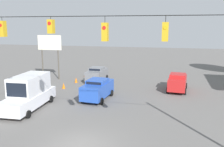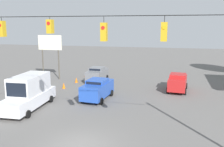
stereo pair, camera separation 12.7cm
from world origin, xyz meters
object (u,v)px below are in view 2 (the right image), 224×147
object	(u,v)px
traffic_cone_third	(50,93)
traffic_cone_farthest	(86,75)
traffic_cone_fourth	(64,86)
sedan_red_oncoming_far	(178,82)
box_truck_white_parked_shoulder	(29,92)
sedan_blue_withflow_mid	(98,89)
traffic_cone_second	(36,101)
roadside_billboard	(50,47)
sedan_grey_withflow_far	(97,74)
traffic_cone_fifth	(76,80)
traffic_cone_nearest	(11,114)
overhead_signal_span	(78,59)

from	to	relation	value
traffic_cone_third	traffic_cone_farthest	bearing A→B (deg)	-90.97
traffic_cone_fourth	sedan_red_oncoming_far	bearing A→B (deg)	-170.40
box_truck_white_parked_shoulder	traffic_cone_fourth	size ratio (longest dim) A/B	9.96
sedan_blue_withflow_mid	traffic_cone_farthest	world-z (taller)	sedan_blue_withflow_mid
traffic_cone_second	roadside_billboard	xyz separation A→B (m)	(4.12, -10.76, 3.99)
traffic_cone_third	box_truck_white_parked_shoulder	bearing A→B (deg)	91.89
box_truck_white_parked_shoulder	traffic_cone_fourth	distance (m)	7.26
traffic_cone_third	sedan_red_oncoming_far	bearing A→B (deg)	-157.07
sedan_grey_withflow_far	traffic_cone_second	bearing A→B (deg)	77.35
sedan_blue_withflow_mid	traffic_cone_fifth	xyz separation A→B (m)	(4.83, -6.28, -0.72)
sedan_grey_withflow_far	traffic_cone_third	size ratio (longest dim) A/B	6.37
traffic_cone_farthest	traffic_cone_second	bearing A→B (deg)	90.16
traffic_cone_nearest	traffic_cone_third	xyz separation A→B (m)	(0.08, -6.46, 0.00)
traffic_cone_second	traffic_cone_fourth	xyz separation A→B (m)	(0.19, -6.26, 0.00)
traffic_cone_fourth	roadside_billboard	world-z (taller)	roadside_billboard
box_truck_white_parked_shoulder	traffic_cone_third	size ratio (longest dim) A/B	9.96
box_truck_white_parked_shoulder	traffic_cone_fifth	size ratio (longest dim) A/B	9.96
overhead_signal_span	traffic_cone_fifth	size ratio (longest dim) A/B	29.86
sedan_red_oncoming_far	box_truck_white_parked_shoulder	xyz separation A→B (m)	(12.60, 9.32, 0.44)
traffic_cone_third	overhead_signal_span	bearing A→B (deg)	126.73
sedan_blue_withflow_mid	traffic_cone_fourth	xyz separation A→B (m)	(5.09, -3.11, -0.72)
overhead_signal_span	roadside_billboard	bearing A→B (deg)	-57.48
sedan_red_oncoming_far	traffic_cone_fourth	size ratio (longest dim) A/B	6.71
traffic_cone_third	sedan_blue_withflow_mid	bearing A→B (deg)	-178.62
traffic_cone_third	roadside_billboard	world-z (taller)	roadside_billboard
overhead_signal_span	sedan_blue_withflow_mid	xyz separation A→B (m)	(1.87, -9.47, -4.24)
overhead_signal_span	traffic_cone_third	bearing A→B (deg)	-53.27
sedan_grey_withflow_far	traffic_cone_fifth	world-z (taller)	sedan_grey_withflow_far
traffic_cone_nearest	traffic_cone_third	size ratio (longest dim) A/B	1.00
overhead_signal_span	roadside_billboard	world-z (taller)	overhead_signal_span
overhead_signal_span	traffic_cone_farthest	distance (m)	21.15
traffic_cone_fifth	roadside_billboard	world-z (taller)	roadside_billboard
traffic_cone_second	overhead_signal_span	bearing A→B (deg)	136.95
traffic_cone_nearest	traffic_cone_second	bearing A→B (deg)	-92.03
overhead_signal_span	sedan_blue_withflow_mid	size ratio (longest dim) A/B	4.19
traffic_cone_farthest	roadside_billboard	world-z (taller)	roadside_billboard
sedan_grey_withflow_far	roadside_billboard	distance (m)	7.35
sedan_blue_withflow_mid	traffic_cone_fourth	world-z (taller)	sedan_blue_withflow_mid
box_truck_white_parked_shoulder	roadside_billboard	xyz separation A→B (m)	(4.05, -11.67, 2.87)
traffic_cone_nearest	roadside_billboard	size ratio (longest dim) A/B	0.11
traffic_cone_third	traffic_cone_second	bearing A→B (deg)	93.89
traffic_cone_nearest	traffic_cone_fifth	bearing A→B (deg)	-90.82
sedan_grey_withflow_far	sedan_red_oncoming_far	bearing A→B (deg)	166.74
roadside_billboard	box_truck_white_parked_shoulder	bearing A→B (deg)	109.12
traffic_cone_fourth	traffic_cone_farthest	world-z (taller)	same
traffic_cone_third	roadside_billboard	distance (m)	9.54
sedan_red_oncoming_far	traffic_cone_fifth	size ratio (longest dim) A/B	6.71
traffic_cone_third	traffic_cone_fourth	xyz separation A→B (m)	(-0.01, -3.24, 0.00)
sedan_blue_withflow_mid	traffic_cone_second	size ratio (longest dim) A/B	7.12
sedan_grey_withflow_far	traffic_cone_nearest	size ratio (longest dim) A/B	6.37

